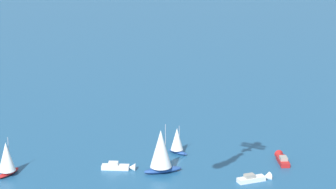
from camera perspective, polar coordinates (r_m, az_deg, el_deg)
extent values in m
ellipsoid|color=#23478C|center=(189.41, 0.81, -4.74)|extent=(5.68, 5.62, 0.87)
cylinder|color=#B2B2B7|center=(187.78, 0.92, -3.62)|extent=(0.14, 0.14, 7.18)
cone|color=white|center=(188.36, 0.74, -3.67)|extent=(4.85, 4.85, 6.10)
ellipsoid|color=#23478C|center=(176.43, -0.44, -6.21)|extent=(4.79, 10.24, 1.38)
cylinder|color=#B2B2B7|center=(174.39, -0.21, -4.23)|extent=(0.14, 0.14, 11.36)
cone|color=white|center=(174.23, -0.60, -4.45)|extent=(6.46, 6.46, 9.66)
ellipsoid|color=#B21E1E|center=(179.56, -12.96, -6.28)|extent=(7.59, 5.78, 1.06)
cylinder|color=#B2B2B7|center=(178.25, -12.94, -4.76)|extent=(0.14, 0.14, 8.74)
cone|color=white|center=(177.71, -13.13, -4.98)|extent=(5.75, 5.75, 7.43)
cube|color=#B21E1E|center=(184.95, 9.41, -5.42)|extent=(7.30, 2.64, 1.15)
cone|color=#B21E1E|center=(188.97, 9.13, -4.94)|extent=(1.95, 2.39, 2.30)
cube|color=gray|center=(184.10, 9.46, -5.18)|extent=(2.61, 1.96, 0.86)
cube|color=white|center=(179.06, -4.34, -5.96)|extent=(3.39, 7.30, 1.12)
cone|color=white|center=(178.52, -2.97, -6.01)|extent=(2.52, 2.15, 2.25)
cube|color=silver|center=(178.78, -4.52, -5.66)|extent=(2.18, 2.72, 0.84)
cube|color=white|center=(172.18, 6.85, -6.93)|extent=(4.13, 7.40, 1.13)
cone|color=white|center=(174.18, 8.10, -6.71)|extent=(2.67, 2.36, 2.26)
cube|color=gray|center=(171.57, 6.70, -6.65)|extent=(2.42, 2.87, 0.85)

